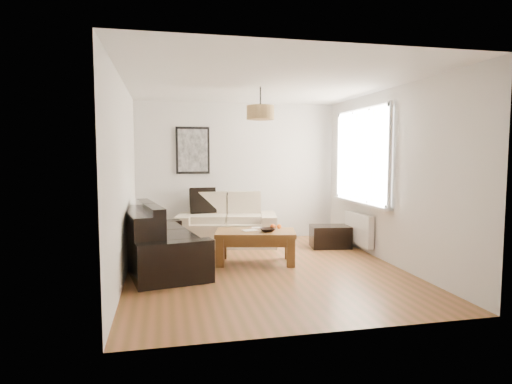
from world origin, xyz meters
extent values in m
plane|color=brown|center=(0.00, 0.00, 0.00)|extent=(4.50, 4.50, 0.00)
cube|color=white|center=(1.82, 0.80, 0.38)|extent=(0.10, 0.90, 0.52)
cylinder|color=tan|center=(0.00, 0.30, 2.23)|extent=(0.40, 0.40, 0.20)
cube|color=black|center=(1.45, 1.14, 0.19)|extent=(0.73, 0.52, 0.38)
cube|color=black|center=(-0.69, 1.99, 0.78)|extent=(0.48, 0.16, 0.47)
cube|color=black|center=(-0.03, 1.99, 0.74)|extent=(0.40, 0.19, 0.39)
imported|color=black|center=(0.10, 0.27, 0.51)|extent=(0.24, 0.24, 0.06)
sphere|color=orange|center=(0.25, 0.45, 0.52)|extent=(0.08, 0.08, 0.07)
sphere|color=orange|center=(0.34, 0.47, 0.52)|extent=(0.08, 0.08, 0.07)
sphere|color=#FF5B15|center=(0.23, 0.45, 0.52)|extent=(0.10, 0.10, 0.09)
cube|color=silver|center=(-0.13, 0.45, 0.49)|extent=(0.25, 0.21, 0.01)
camera|label=1|loc=(-1.39, -5.84, 1.63)|focal=30.16mm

